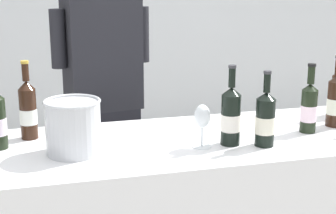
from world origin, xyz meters
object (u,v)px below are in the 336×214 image
(wine_bottle_6, at_px, (231,116))
(wine_bottle_8, at_px, (336,101))
(wine_bottle_7, at_px, (28,110))
(wine_bottle_3, at_px, (265,119))
(wine_bottle_1, at_px, (309,107))
(ice_bucket, at_px, (73,126))
(person_server, at_px, (104,116))
(wine_glass, at_px, (202,119))

(wine_bottle_6, height_order, wine_bottle_8, wine_bottle_6)
(wine_bottle_8, bearing_deg, wine_bottle_7, 172.75)
(wine_bottle_3, xyz_separation_m, wine_bottle_8, (0.44, 0.17, 0.01))
(wine_bottle_1, relative_size, wine_bottle_6, 0.93)
(ice_bucket, xyz_separation_m, person_server, (0.23, 0.79, -0.19))
(wine_bottle_3, relative_size, person_server, 0.18)
(wine_bottle_1, distance_m, person_server, 1.14)
(wine_bottle_3, xyz_separation_m, wine_bottle_6, (-0.13, 0.05, 0.01))
(wine_bottle_8, distance_m, ice_bucket, 1.21)
(wine_bottle_7, bearing_deg, ice_bucket, -54.45)
(wine_bottle_7, bearing_deg, wine_bottle_6, -20.23)
(wine_bottle_8, height_order, person_server, person_server)
(wine_bottle_6, bearing_deg, ice_bucket, 174.68)
(wine_bottle_8, relative_size, wine_glass, 1.84)
(wine_bottle_3, bearing_deg, wine_bottle_7, 159.65)
(wine_bottle_1, relative_size, ice_bucket, 1.39)
(wine_bottle_6, xyz_separation_m, wine_glass, (-0.13, -0.00, -0.00))
(wine_glass, bearing_deg, wine_bottle_3, -10.67)
(ice_bucket, distance_m, person_server, 0.84)
(wine_glass, distance_m, ice_bucket, 0.52)
(person_server, bearing_deg, wine_bottle_8, -36.40)
(ice_bucket, bearing_deg, person_server, 74.00)
(wine_bottle_8, bearing_deg, ice_bucket, -176.99)
(wine_glass, bearing_deg, wine_bottle_6, 1.03)
(wine_glass, relative_size, ice_bucket, 0.80)
(wine_bottle_3, bearing_deg, wine_bottle_8, 21.66)
(wine_bottle_1, relative_size, wine_bottle_8, 0.94)
(wine_bottle_6, relative_size, ice_bucket, 1.50)
(wine_bottle_8, bearing_deg, person_server, 143.60)
(wine_bottle_7, bearing_deg, wine_bottle_3, -20.35)
(wine_bottle_3, height_order, wine_bottle_7, wine_bottle_7)
(wine_glass, height_order, person_server, person_server)
(ice_bucket, bearing_deg, wine_bottle_3, -8.14)
(wine_bottle_1, xyz_separation_m, wine_bottle_3, (-0.27, -0.12, -0.00))
(wine_bottle_6, distance_m, ice_bucket, 0.64)
(wine_glass, xyz_separation_m, ice_bucket, (-0.51, 0.06, -0.01))
(wine_bottle_6, height_order, ice_bucket, wine_bottle_6)
(wine_bottle_3, distance_m, ice_bucket, 0.78)
(wine_bottle_1, height_order, wine_bottle_6, wine_bottle_6)
(person_server, bearing_deg, wine_bottle_6, -63.99)
(wine_bottle_3, height_order, ice_bucket, wine_bottle_3)
(wine_bottle_1, bearing_deg, wine_bottle_7, 169.32)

